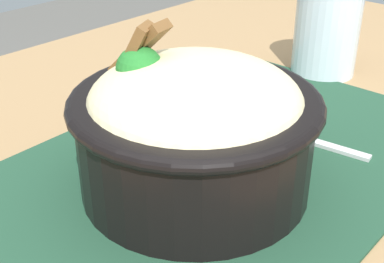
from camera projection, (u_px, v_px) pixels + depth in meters
table at (219, 241)px, 0.50m from camera, size 1.23×0.81×0.73m
placemat at (227, 160)px, 0.48m from camera, size 0.46×0.31×0.00m
bowl at (191, 123)px, 0.42m from camera, size 0.20×0.20×0.14m
fork at (298, 137)px, 0.51m from camera, size 0.03×0.13×0.00m
drinking_glass at (326, 37)px, 0.65m from camera, size 0.08×0.08×0.10m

